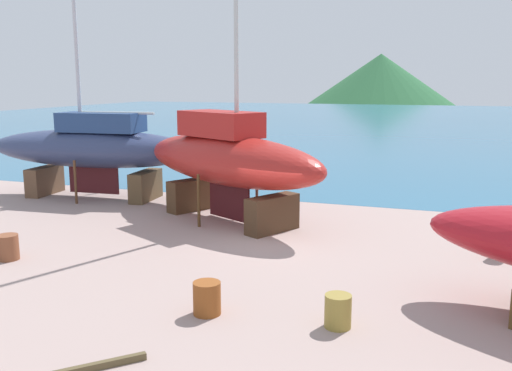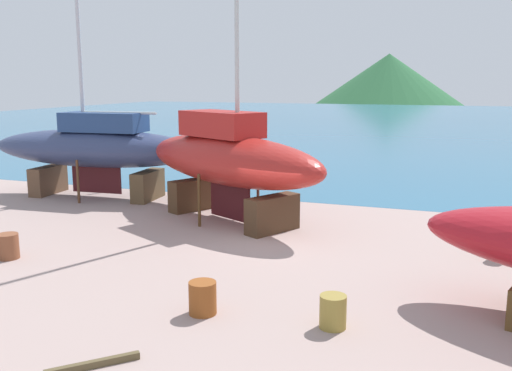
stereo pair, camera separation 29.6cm
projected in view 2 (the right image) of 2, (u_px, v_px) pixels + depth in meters
ground_plane at (203, 293)px, 14.91m from camera, size 47.87×47.87×0.00m
sea_water at (414, 122)px, 77.52m from camera, size 148.07×111.54×0.01m
headland_hill at (388, 96)px, 205.39m from camera, size 88.31×88.31×30.34m
sailboat_small_center at (96, 147)px, 26.96m from camera, size 11.05×3.64×16.06m
sailboat_large_starboard at (229, 159)px, 22.36m from camera, size 9.99×7.01×15.63m
barrel_rust_far at (203, 298)px, 13.55m from camera, size 0.78×0.78×0.80m
barrel_ochre at (501, 244)px, 17.74m from camera, size 0.73×0.73×0.94m
barrel_tipped_right at (333, 312)px, 12.78m from camera, size 0.85×0.85×0.77m
barrel_tipped_left at (8, 246)px, 17.78m from camera, size 0.93×0.93×0.80m
timber_plank_near at (93, 364)px, 11.04m from camera, size 1.37×1.40×0.14m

